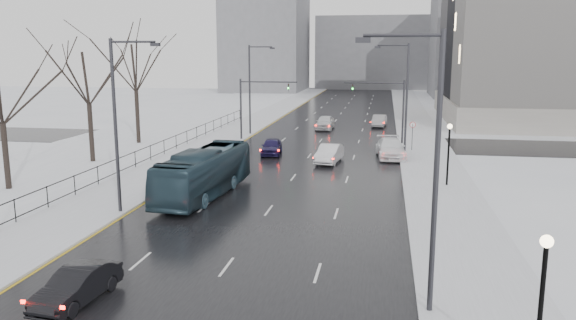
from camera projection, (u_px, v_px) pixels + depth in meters
The scene contains 28 objects.
road at pixel (331, 127), 69.94m from camera, with size 16.00×150.00×0.04m, color black.
cross_road at pixel (320, 142), 58.33m from camera, with size 130.00×10.00×0.04m, color black.
sidewalk_left at pixel (249, 125), 71.69m from camera, with size 5.00×150.00×0.16m, color silver.
sidewalk_right at pixel (417, 129), 68.17m from camera, with size 5.00×150.00×0.16m, color silver.
park_strip at pixel (178, 123), 73.29m from camera, with size 14.00×150.00×0.12m, color white.
tree_park_c at pixel (9, 190), 38.23m from camera, with size 8.05×8.05×11.50m, color black, non-canonical shape.
tree_park_d at pixel (93, 162), 47.78m from camera, with size 8.75×8.75×12.50m, color black, non-canonical shape.
tree_park_e at pixel (139, 144), 57.52m from camera, with size 9.45×9.45×13.50m, color black, non-canonical shape.
iron_fence at pixel (124, 163), 42.93m from camera, with size 0.06×70.00×1.30m.
streetlight_r_near at pixel (430, 160), 19.14m from camera, with size 2.95×0.25×10.00m.
streetlight_r_mid at pixel (404, 95), 48.16m from camera, with size 2.95×0.25×10.00m.
streetlight_l_near at pixel (119, 118), 31.56m from camera, with size 2.95×0.25×10.00m.
streetlight_l_far at pixel (252, 85), 62.51m from camera, with size 2.95×0.25×10.00m.
lamppost_r_near at pixel (543, 287), 15.30m from camera, with size 0.36×0.36×4.28m.
lamppost_r_mid at pixel (449, 145), 38.52m from camera, with size 0.36×0.36×4.28m.
mast_signal_right at pixel (393, 104), 56.33m from camera, with size 6.10×0.33×6.50m.
mast_signal_left at pixel (251, 102), 58.79m from camera, with size 6.10×0.33×6.50m.
no_uturn_sign at pixel (413, 127), 52.49m from camera, with size 0.60×0.06×2.70m.
bldg_far_right at pixel (492, 43), 116.37m from camera, with size 24.00×20.00×22.00m, color slate.
bldg_far_left at pixel (266, 32), 133.86m from camera, with size 18.00×22.00×28.00m, color slate.
bldg_far_center at pixel (377, 53), 144.96m from camera, with size 30.00×18.00×18.00m, color slate.
sedan_left_near at pixel (77, 286), 20.88m from camera, with size 1.41×4.03×1.33m, color black.
bus at pixel (204, 173), 36.28m from camera, with size 2.58×11.01×3.07m, color #253B48.
sedan_center_near at pixel (272, 146), 51.14m from camera, with size 1.74×4.34×1.48m, color #1B1642.
sedan_right_near at pixel (329, 154), 47.35m from camera, with size 1.63×4.67×1.54m, color white.
sedan_right_far at pixel (391, 148), 49.59m from camera, with size 2.37×5.82×1.69m, color white.
sedan_center_far at pixel (325, 122), 67.73m from camera, with size 2.00×4.98×1.70m, color white.
sedan_right_distant at pixel (379, 121), 70.26m from camera, with size 1.54×4.42×1.46m, color #949397.
Camera 1 is at (6.60, -9.34, 9.26)m, focal length 35.00 mm.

